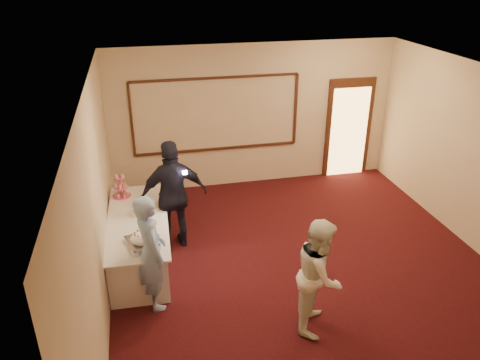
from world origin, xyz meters
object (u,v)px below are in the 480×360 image
plate_stack_a (137,211)px  woman (320,274)px  guest (174,196)px  man (151,252)px  tart (150,224)px  buffet_table (139,240)px  pavlova_tray (142,240)px  cupcake_stand (121,188)px  plate_stack_b (142,206)px

plate_stack_a → woman: 3.10m
plate_stack_a → guest: 0.65m
man → guest: guest is taller
tart → man: bearing=-91.1°
buffet_table → guest: size_ratio=1.29×
pavlova_tray → man: man is taller
woman → guest: (-1.65, 2.34, 0.15)m
plate_stack_a → guest: size_ratio=0.10×
man → pavlova_tray: bearing=4.9°
tart → man: man is taller
tart → guest: bearing=52.6°
buffet_table → cupcake_stand: (-0.24, 0.87, 0.55)m
woman → man: bearing=94.4°
plate_stack_b → man: man is taller
plate_stack_a → plate_stack_b: 0.18m
pavlova_tray → plate_stack_a: size_ratio=3.11×
cupcake_stand → plate_stack_b: size_ratio=2.38×
pavlova_tray → man: (0.11, -0.35, 0.01)m
buffet_table → pavlova_tray: bearing=-86.0°
plate_stack_b → woman: size_ratio=0.12×
tart → woman: size_ratio=0.16×
woman → guest: size_ratio=0.84×
plate_stack_a → woman: bearing=-43.4°
plate_stack_a → man: man is taller
tart → pavlova_tray: bearing=-103.9°
pavlova_tray → plate_stack_b: 1.04m
buffet_table → cupcake_stand: 1.05m
cupcake_stand → man: man is taller
cupcake_stand → guest: bearing=-31.8°
tart → guest: size_ratio=0.13×
plate_stack_b → man: bearing=-87.2°
buffet_table → woman: woman is taller
man → plate_stack_a: bearing=-5.6°
man → cupcake_stand: bearing=-1.3°
plate_stack_a → tart: 0.40m
tart → guest: 0.73m
plate_stack_b → guest: guest is taller
buffet_table → woman: 3.05m
plate_stack_a → plate_stack_b: size_ratio=0.95×
pavlova_tray → cupcake_stand: size_ratio=1.24×
buffet_table → woman: bearing=-41.5°
plate_stack_a → woman: woman is taller
guest → woman: bearing=118.9°
pavlova_tray → woman: bearing=-29.4°
cupcake_stand → woman: bearing=-48.9°
tart → woman: 2.73m
cupcake_stand → plate_stack_b: bearing=-60.1°
buffet_table → pavlova_tray: 0.89m
plate_stack_a → guest: guest is taller
buffet_table → pavlova_tray: pavlova_tray is taller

